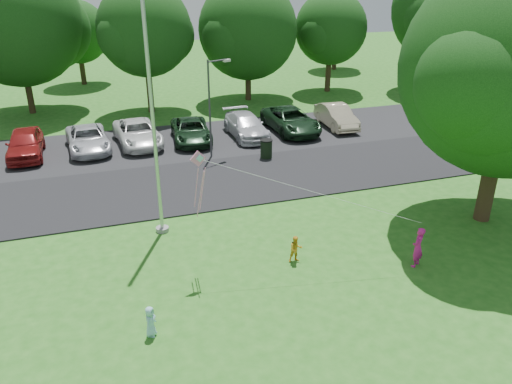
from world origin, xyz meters
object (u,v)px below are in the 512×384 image
object	(u,v)px
woman	(418,247)
child_blue	(150,321)
trash_can	(266,149)
street_lamp	(212,100)
flagpole	(154,128)
kite	(207,174)
big_tree	(511,73)
child_yellow	(296,249)

from	to	relation	value
woman	child_blue	size ratio (longest dim) A/B	1.57
trash_can	child_blue	world-z (taller)	trash_can
street_lamp	child_blue	xyz separation A→B (m)	(-5.14, -13.50, -2.66)
trash_can	flagpole	bearing A→B (deg)	-135.67
street_lamp	flagpole	bearing A→B (deg)	-141.75
child_blue	kite	distance (m)	4.72
street_lamp	woman	world-z (taller)	street_lamp
trash_can	woman	size ratio (longest dim) A/B	0.72
street_lamp	big_tree	distance (m)	13.91
woman	child_blue	bearing A→B (deg)	-29.80
street_lamp	woman	distance (m)	13.56
woman	big_tree	bearing A→B (deg)	170.21
big_tree	trash_can	bearing A→B (deg)	121.89
street_lamp	kite	bearing A→B (deg)	-128.58
woman	kite	size ratio (longest dim) A/B	0.20
child_yellow	child_blue	distance (m)	5.75
big_tree	child_yellow	distance (m)	9.97
street_lamp	kite	world-z (taller)	street_lamp
street_lamp	child_yellow	bearing A→B (deg)	-113.42
flagpole	big_tree	bearing A→B (deg)	-14.13
big_tree	woman	size ratio (longest dim) A/B	6.90
child_blue	street_lamp	bearing A→B (deg)	6.43
flagpole	child_blue	distance (m)	7.11
kite	woman	bearing A→B (deg)	-25.41
big_tree	woman	xyz separation A→B (m)	(-4.52, -2.08, -5.19)
trash_can	kite	distance (m)	11.35
trash_can	child_yellow	bearing A→B (deg)	-103.63
big_tree	child_yellow	world-z (taller)	big_tree
street_lamp	woman	bearing A→B (deg)	-96.89
child_blue	kite	world-z (taller)	kite
big_tree	kite	distance (m)	11.51
child_yellow	kite	size ratio (longest dim) A/B	0.14
kite	trash_can	bearing A→B (deg)	52.05
street_lamp	child_yellow	distance (m)	11.51
woman	trash_can	bearing A→B (deg)	-117.69
flagpole	kite	distance (m)	3.48
street_lamp	child_blue	distance (m)	14.68
street_lamp	trash_can	size ratio (longest dim) A/B	4.94
flagpole	child_blue	size ratio (longest dim) A/B	10.71
trash_can	big_tree	xyz separation A→B (m)	(5.91, -9.49, 5.39)
child_yellow	child_blue	xyz separation A→B (m)	(-5.28, -2.30, -0.02)
flagpole	trash_can	size ratio (longest dim) A/B	9.51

